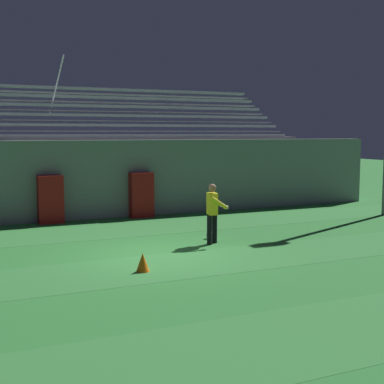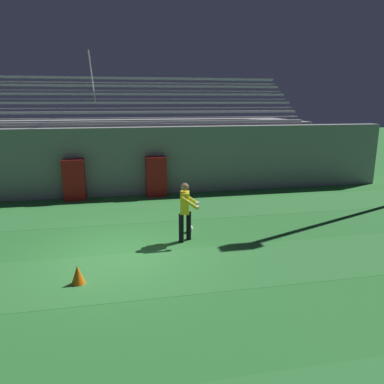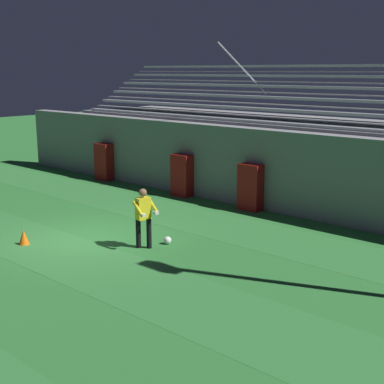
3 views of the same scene
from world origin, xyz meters
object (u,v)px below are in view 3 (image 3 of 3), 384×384
at_px(padding_pillar_gate_right, 250,187).
at_px(traffic_cone, 24,237).
at_px(goalkeeper, 144,214).
at_px(padding_pillar_gate_left, 182,175).
at_px(soccer_ball, 167,240).
at_px(padding_pillar_far_left, 104,162).

distance_m(padding_pillar_gate_right, traffic_cone, 7.78).
distance_m(padding_pillar_gate_right, goalkeeper, 5.31).
bearing_deg(goalkeeper, traffic_cone, -143.46).
distance_m(padding_pillar_gate_left, soccer_ball, 5.99).
relative_size(padding_pillar_gate_left, soccer_ball, 7.38).
xyz_separation_m(padding_pillar_far_left, traffic_cone, (5.46, -7.34, -0.60)).
bearing_deg(padding_pillar_gate_right, traffic_cone, -108.85).
height_order(padding_pillar_gate_left, soccer_ball, padding_pillar_gate_left).
bearing_deg(padding_pillar_far_left, soccer_ball, -28.77).
xyz_separation_m(padding_pillar_gate_left, padding_pillar_far_left, (-4.72, 0.00, 0.00)).
height_order(padding_pillar_gate_left, traffic_cone, padding_pillar_gate_left).
bearing_deg(padding_pillar_gate_left, traffic_cone, -84.26).
height_order(padding_pillar_far_left, soccer_ball, padding_pillar_far_left).
xyz_separation_m(padding_pillar_gate_right, soccer_ball, (0.49, -4.64, -0.70)).
xyz_separation_m(goalkeeper, traffic_cone, (-2.75, -2.03, -0.74)).
height_order(padding_pillar_gate_left, padding_pillar_gate_right, same).
distance_m(goalkeeper, soccer_ball, 1.10).
bearing_deg(traffic_cone, padding_pillar_far_left, 126.63).
height_order(soccer_ball, traffic_cone, traffic_cone).
height_order(padding_pillar_far_left, goalkeeper, goalkeeper).
relative_size(padding_pillar_gate_left, padding_pillar_gate_right, 1.00).
xyz_separation_m(soccer_ball, traffic_cone, (-2.99, -2.70, 0.10)).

